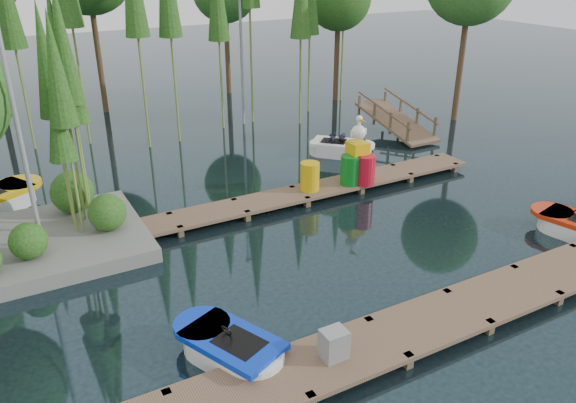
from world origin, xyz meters
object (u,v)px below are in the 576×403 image
utility_cabinet (334,344)px  drum_cluster (359,163)px  boat_blue (231,349)px  yellow_barrel (310,176)px

utility_cabinet → drum_cluster: 8.72m
boat_blue → utility_cabinet: 2.01m
boat_blue → yellow_barrel: bearing=24.3°
boat_blue → utility_cabinet: bearing=-60.5°
boat_blue → drum_cluster: (6.97, 5.66, 0.70)m
boat_blue → yellow_barrel: (5.24, 5.82, 0.51)m
boat_blue → utility_cabinet: (1.58, -1.18, 0.35)m
boat_blue → yellow_barrel: 7.84m
yellow_barrel → boat_blue: bearing=-132.0°
boat_blue → yellow_barrel: yellow_barrel is taller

